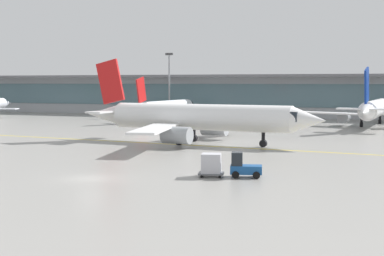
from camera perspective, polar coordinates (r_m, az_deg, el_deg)
ground_plane at (r=47.19m, az=-10.16°, el=-5.04°), size 400.00×400.00×0.00m
taxiway_centreline_stripe at (r=70.53m, az=0.29°, el=-1.77°), size 109.76×8.06×0.01m
terminal_concourse at (r=129.30m, az=10.39°, el=3.25°), size 228.23×11.00×9.60m
gate_airplane_1 at (r=116.90m, az=-2.57°, el=2.09°), size 25.04×26.96×8.93m
gate_airplane_2 at (r=104.91m, az=17.98°, el=1.80°), size 28.91×31.12×10.31m
taxiing_regional_jet at (r=72.28m, az=0.55°, el=1.03°), size 33.46×31.04×11.08m
baggage_tug at (r=47.14m, az=5.21°, el=-3.90°), size 2.87×2.15×2.10m
cargo_dolly_lead at (r=47.26m, az=1.95°, el=-3.66°), size 2.43×2.08×1.94m
apron_light_mast_1 at (r=128.25m, az=-2.31°, el=4.66°), size 1.80×0.36×14.45m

